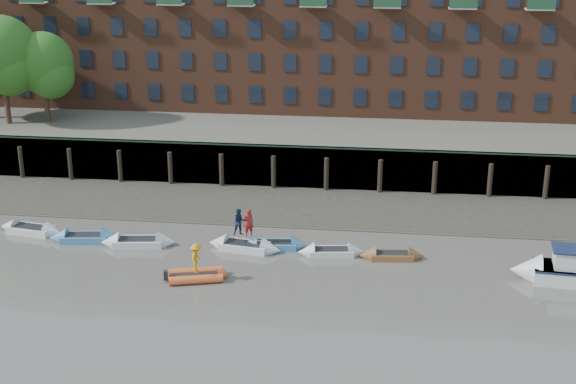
% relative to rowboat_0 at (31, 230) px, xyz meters
% --- Properties ---
extents(ground, '(220.00, 220.00, 0.00)m').
position_rel_rowboat_0_xyz_m(ground, '(16.46, -10.92, -0.24)').
color(ground, '#625B54').
rests_on(ground, ground).
extents(foreshore, '(110.00, 8.00, 0.50)m').
position_rel_rowboat_0_xyz_m(foreshore, '(16.46, 7.08, -0.24)').
color(foreshore, '#3D382F').
rests_on(foreshore, ground).
extents(mud_band, '(110.00, 1.60, 0.10)m').
position_rel_rowboat_0_xyz_m(mud_band, '(16.46, 3.68, -0.24)').
color(mud_band, '#4C4336').
rests_on(mud_band, ground).
extents(river_wall, '(110.00, 1.23, 3.30)m').
position_rel_rowboat_0_xyz_m(river_wall, '(16.46, 11.46, 1.36)').
color(river_wall, '#2D2A26').
rests_on(river_wall, ground).
extents(bank_terrace, '(110.00, 28.00, 3.20)m').
position_rel_rowboat_0_xyz_m(bank_terrace, '(16.46, 25.08, 1.36)').
color(bank_terrace, '#5E594D').
rests_on(bank_terrace, ground).
extents(rowboat_0, '(4.77, 2.11, 1.34)m').
position_rel_rowboat_0_xyz_m(rowboat_0, '(0.00, 0.00, 0.00)').
color(rowboat_0, silver).
rests_on(rowboat_0, ground).
extents(rowboat_1, '(4.64, 1.94, 1.31)m').
position_rel_rowboat_0_xyz_m(rowboat_1, '(3.96, -0.88, -0.01)').
color(rowboat_1, teal).
rests_on(rowboat_1, ground).
extents(rowboat_2, '(4.87, 2.03, 1.37)m').
position_rel_rowboat_0_xyz_m(rowboat_2, '(7.59, -1.18, 0.01)').
color(rowboat_2, silver).
rests_on(rowboat_2, ground).
extents(rowboat_3, '(4.88, 2.13, 1.37)m').
position_rel_rowboat_0_xyz_m(rowboat_3, '(14.33, -1.01, 0.01)').
color(rowboat_3, silver).
rests_on(rowboat_3, ground).
extents(rowboat_4, '(4.36, 1.75, 1.23)m').
position_rel_rowboat_0_xyz_m(rowboat_4, '(16.12, -0.51, -0.02)').
color(rowboat_4, teal).
rests_on(rowboat_4, ground).
extents(rowboat_5, '(4.28, 1.78, 1.20)m').
position_rel_rowboat_0_xyz_m(rowboat_5, '(19.74, -1.15, -0.02)').
color(rowboat_5, silver).
rests_on(rowboat_5, ground).
extents(rowboat_6, '(4.05, 1.55, 1.15)m').
position_rel_rowboat_0_xyz_m(rowboat_6, '(23.41, -1.22, -0.03)').
color(rowboat_6, brown).
rests_on(rowboat_6, ground).
extents(rib_tender, '(3.42, 2.33, 0.58)m').
position_rel_rowboat_0_xyz_m(rib_tender, '(12.45, -5.53, 0.01)').
color(rib_tender, orange).
rests_on(rib_tender, ground).
extents(motor_launch, '(6.55, 2.64, 2.64)m').
position_rel_rowboat_0_xyz_m(motor_launch, '(32.90, -3.18, 0.44)').
color(motor_launch, silver).
rests_on(motor_launch, ground).
extents(person_rower_a, '(0.77, 0.69, 1.77)m').
position_rel_rowboat_0_xyz_m(person_rower_a, '(14.59, -0.92, 1.57)').
color(person_rower_a, maroon).
rests_on(person_rower_a, rowboat_3).
extents(person_rower_b, '(1.02, 0.93, 1.72)m').
position_rel_rowboat_0_xyz_m(person_rower_b, '(14.02, -0.87, 1.54)').
color(person_rower_b, '#19233F').
rests_on(person_rower_b, rowboat_3).
extents(person_rib_crew, '(0.63, 1.10, 1.69)m').
position_rel_rowboat_0_xyz_m(person_rib_crew, '(12.41, -5.65, 1.15)').
color(person_rib_crew, orange).
rests_on(person_rib_crew, rib_tender).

